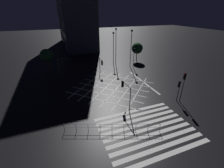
# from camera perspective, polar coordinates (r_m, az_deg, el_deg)

# --- Properties ---
(ground_plane) EXTENTS (200.00, 200.00, 0.00)m
(ground_plane) POSITION_cam_1_polar(r_m,az_deg,el_deg) (26.45, 0.00, -1.20)
(ground_plane) COLOR black
(road_markings) EXTENTS (15.71, 22.89, 0.01)m
(road_markings) POSITION_cam_1_polar(r_m,az_deg,el_deg) (20.87, 7.99, -9.75)
(road_markings) COLOR silver
(road_markings) RESTS_ON ground_plane
(office_building) EXTENTS (10.06, 28.47, 28.98)m
(office_building) POSITION_cam_1_polar(r_m,az_deg,el_deg) (61.03, -14.59, 27.61)
(office_building) COLOR #3D424C
(office_building) RESTS_ON ground_plane
(traffic_light_nw_cross) EXTENTS (0.36, 0.39, 4.50)m
(traffic_light_nw_cross) POSITION_cam_1_polar(r_m,az_deg,el_deg) (30.91, -18.57, 7.95)
(traffic_light_nw_cross) COLOR #424244
(traffic_light_nw_cross) RESTS_ON ground_plane
(traffic_light_median_south) EXTENTS (0.36, 2.71, 3.67)m
(traffic_light_median_south) POSITION_cam_1_polar(r_m,az_deg,el_deg) (20.05, 5.17, -2.07)
(traffic_light_median_south) COLOR #424244
(traffic_light_median_south) RESTS_ON ground_plane
(traffic_light_se_main) EXTENTS (0.39, 0.36, 4.59)m
(traffic_light_se_main) POSITION_cam_1_polar(r_m,az_deg,el_deg) (23.08, 25.61, 0.78)
(traffic_light_se_main) COLOR #424244
(traffic_light_se_main) RESTS_ON ground_plane
(traffic_light_nw_main) EXTENTS (2.29, 0.36, 4.02)m
(traffic_light_nw_main) POSITION_cam_1_polar(r_m,az_deg,el_deg) (30.76, -17.75, 7.48)
(traffic_light_nw_main) COLOR #424244
(traffic_light_nw_main) RESTS_ON ground_plane
(traffic_light_ne_cross) EXTENTS (0.36, 0.39, 4.57)m
(traffic_light_ne_cross) POSITION_cam_1_polar(r_m,az_deg,el_deg) (35.30, 8.43, 11.26)
(traffic_light_ne_cross) COLOR #424244
(traffic_light_ne_cross) RESTS_ON ground_plane
(traffic_light_median_north) EXTENTS (0.36, 2.02, 3.22)m
(traffic_light_median_north) POSITION_cam_1_polar(r_m,az_deg,el_deg) (31.39, -4.15, 7.86)
(traffic_light_median_north) COLOR #424244
(traffic_light_median_north) RESTS_ON ground_plane
(traffic_light_se_cross) EXTENTS (0.36, 0.39, 3.24)m
(traffic_light_se_cross) POSITION_cam_1_polar(r_m,az_deg,el_deg) (23.57, 24.12, -0.96)
(traffic_light_se_cross) COLOR #424244
(traffic_light_se_cross) RESTS_ON ground_plane
(street_lamp_east) EXTENTS (0.53, 0.53, 8.51)m
(street_lamp_east) POSITION_cam_1_polar(r_m,az_deg,el_deg) (35.40, 7.39, 16.10)
(street_lamp_east) COLOR #424244
(street_lamp_east) RESTS_ON ground_plane
(street_lamp_west) EXTENTS (0.48, 0.48, 8.63)m
(street_lamp_west) POSITION_cam_1_polar(r_m,az_deg,el_deg) (37.07, 1.51, 16.36)
(street_lamp_west) COLOR #424244
(street_lamp_west) RESTS_ON ground_plane
(street_lamp_far) EXTENTS (0.55, 0.55, 7.61)m
(street_lamp_far) POSITION_cam_1_polar(r_m,az_deg,el_deg) (38.34, 0.54, 16.30)
(street_lamp_far) COLOR #424244
(street_lamp_far) RESTS_ON ground_plane
(street_tree_near) EXTENTS (2.67, 2.67, 5.23)m
(street_tree_near) POSITION_cam_1_polar(r_m,az_deg,el_deg) (33.99, -23.63, 9.88)
(street_tree_near) COLOR brown
(street_tree_near) RESTS_ON ground_plane
(street_tree_far) EXTENTS (2.88, 2.88, 4.81)m
(street_tree_far) POSITION_cam_1_polar(r_m,az_deg,el_deg) (40.64, 9.58, 13.29)
(street_tree_far) COLOR brown
(street_tree_far) RESTS_ON ground_plane
(pedestrian_railing) EXTENTS (9.96, 3.80, 1.05)m
(pedestrian_railing) POSITION_cam_1_polar(r_m,az_deg,el_deg) (17.14, 0.00, -15.91)
(pedestrian_railing) COLOR #9EA0A5
(pedestrian_railing) RESTS_ON ground_plane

